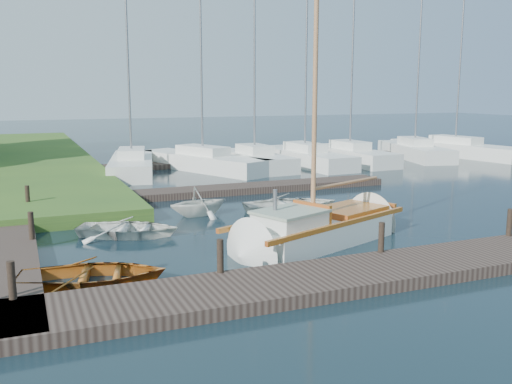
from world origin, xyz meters
name	(u,v)px	position (x,y,z in m)	size (l,w,h in m)	color
ground	(256,227)	(0.00, 0.00, 0.00)	(160.00, 160.00, 0.00)	black
near_dock	(352,275)	(0.00, -6.00, 0.15)	(18.00, 2.20, 0.30)	#2D211C
far_dock	(241,189)	(2.00, 6.50, 0.15)	(14.00, 1.60, 0.30)	#2D211C
pontoon	(302,158)	(10.00, 16.00, 0.15)	(30.00, 1.60, 0.30)	#2D211C
mooring_post_0	(12,280)	(-7.50, -5.00, 0.70)	(0.16, 0.16, 0.80)	black
mooring_post_1	(220,256)	(-3.00, -5.00, 0.70)	(0.16, 0.16, 0.80)	black
mooring_post_2	(381,237)	(1.50, -5.00, 0.70)	(0.16, 0.16, 0.80)	black
mooring_post_3	(510,222)	(6.00, -5.00, 0.70)	(0.16, 0.16, 0.80)	black
mooring_post_4	(31,226)	(-7.00, 0.00, 0.70)	(0.16, 0.16, 0.80)	black
mooring_post_5	(28,196)	(-7.00, 5.00, 0.70)	(0.16, 0.16, 0.80)	black
sailboat	(320,231)	(1.05, -2.54, 0.34)	(7.37, 4.44, 9.83)	white
dinghy	(93,271)	(-5.78, -3.87, 0.35)	(2.43, 3.40, 0.70)	#983B18
tender_a	(128,226)	(-4.17, 0.47, 0.33)	(2.26, 3.17, 0.66)	white
tender_b	(199,200)	(-1.23, 2.49, 0.59)	(1.93, 2.24, 1.18)	white
tender_c	(292,202)	(2.19, 1.76, 0.37)	(2.58, 3.61, 0.75)	white
marina_boat_0	(132,164)	(-1.46, 14.29, 0.56)	(3.91, 8.47, 10.03)	white
marina_boat_1	(203,160)	(2.60, 14.18, 0.56)	(5.74, 9.43, 10.16)	white
marina_boat_2	(255,158)	(5.63, 13.67, 0.59)	(2.64, 7.09, 12.40)	white
marina_boat_3	(305,156)	(9.00, 13.75, 0.58)	(2.79, 8.61, 12.30)	white
marina_boat_4	(350,154)	(12.24, 13.80, 0.58)	(2.48, 7.97, 11.61)	white
marina_boat_6	(415,150)	(17.72, 14.34, 0.57)	(4.18, 8.49, 10.86)	white
marina_boat_7	(455,148)	(21.20, 14.32, 0.57)	(4.01, 10.41, 11.65)	white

